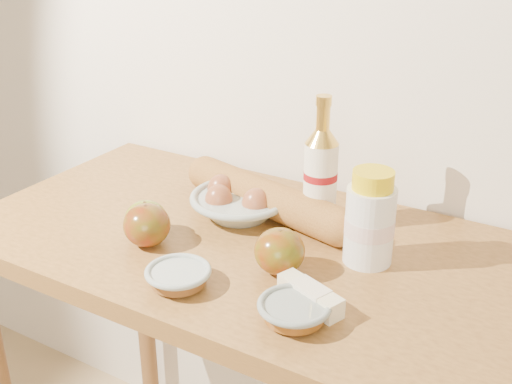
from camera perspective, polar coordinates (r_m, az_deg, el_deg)
back_wall at (r=1.39m, az=7.89°, el=15.95°), size 3.50×0.02×2.60m
table at (r=1.30m, az=0.68°, el=-9.33°), size 1.20×0.60×0.90m
bourbon_bottle at (r=1.26m, az=5.75°, el=1.41°), size 0.08×0.08×0.27m
cream_bottle at (r=1.16m, az=10.09°, el=-2.51°), size 0.11×0.11×0.18m
egg_bowl at (r=1.34m, az=-1.40°, el=-0.83°), size 0.26×0.26×0.07m
baguette at (r=1.33m, az=0.92°, el=-0.50°), size 0.46×0.18×0.08m
apple_yellowgreen at (r=1.26m, az=-9.76°, el=-2.44°), size 0.09×0.09×0.08m
apple_redgreen_front at (r=1.23m, az=-9.68°, el=-2.91°), size 0.11×0.11×0.08m
apple_redgreen_right at (r=1.13m, az=2.10°, el=-5.28°), size 0.09×0.09×0.08m
sugar_bowl at (r=1.11m, az=-6.92°, el=-7.46°), size 0.15×0.15×0.03m
syrup_bowl at (r=1.02m, az=3.43°, el=-10.48°), size 0.12×0.12×0.03m
butter_stick at (r=1.06m, az=4.83°, el=-9.17°), size 0.13×0.08×0.04m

